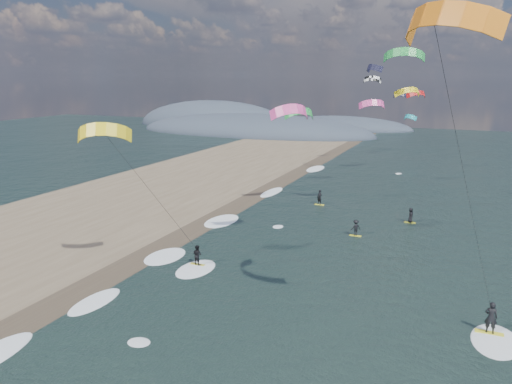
% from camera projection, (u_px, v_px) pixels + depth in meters
% --- Properties ---
extents(wet_sand_strip, '(3.00, 240.00, 0.00)m').
position_uv_depth(wet_sand_strip, '(111.00, 275.00, 37.29)').
color(wet_sand_strip, '#382D23').
rests_on(wet_sand_strip, ground).
extents(coastal_hills, '(80.00, 41.00, 15.00)m').
position_uv_depth(coastal_hills, '(248.00, 129.00, 137.43)').
color(coastal_hills, '#3D4756').
rests_on(coastal_hills, ground).
extents(kitesurfer_near_a, '(8.10, 9.48, 18.05)m').
position_uv_depth(kitesurfer_near_a, '(446.00, 85.00, 22.42)').
color(kitesurfer_near_a, yellow).
rests_on(kitesurfer_near_a, ground).
extents(kitesurfer_near_b, '(7.01, 8.86, 12.31)m').
position_uv_depth(kitesurfer_near_b, '(135.00, 177.00, 34.68)').
color(kitesurfer_near_b, yellow).
rests_on(kitesurfer_near_b, ground).
extents(far_kitesurfers, '(11.59, 10.55, 1.76)m').
position_uv_depth(far_kitesurfers, '(362.00, 216.00, 50.18)').
color(far_kitesurfers, yellow).
rests_on(far_kitesurfers, ground).
extents(bg_kite_field, '(13.56, 71.28, 11.03)m').
position_uv_depth(bg_kite_field, '(386.00, 90.00, 67.36)').
color(bg_kite_field, teal).
rests_on(bg_kite_field, ground).
extents(shoreline_surf, '(2.40, 79.40, 0.11)m').
position_uv_depth(shoreline_surf, '(160.00, 257.00, 41.08)').
color(shoreline_surf, white).
rests_on(shoreline_surf, ground).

